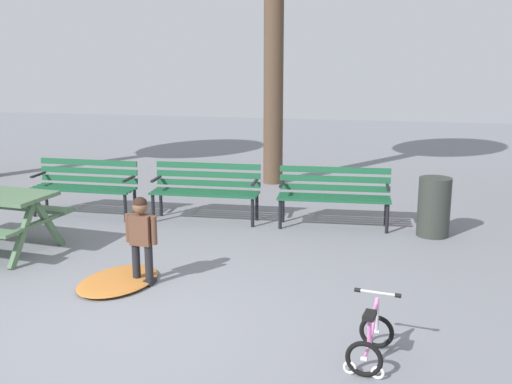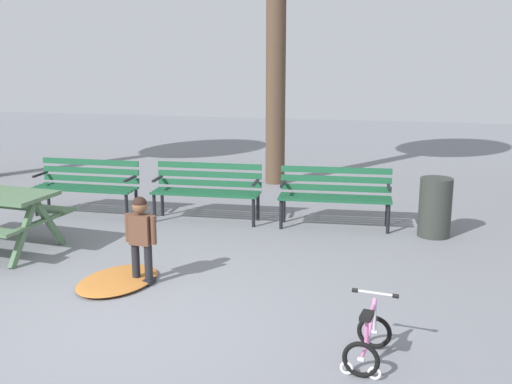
{
  "view_description": "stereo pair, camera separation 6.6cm",
  "coord_description": "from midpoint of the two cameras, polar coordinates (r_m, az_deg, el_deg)",
  "views": [
    {
      "loc": [
        2.34,
        -4.93,
        2.5
      ],
      "look_at": [
        0.82,
        2.12,
        0.85
      ],
      "focal_mm": 43.59,
      "sensor_mm": 36.0,
      "label": 1
    },
    {
      "loc": [
        2.4,
        -4.92,
        2.5
      ],
      "look_at": [
        0.82,
        2.12,
        0.85
      ],
      "focal_mm": 43.59,
      "sensor_mm": 36.0,
      "label": 2
    }
  ],
  "objects": [
    {
      "name": "park_bench_far_left",
      "position": [
        9.9,
        -15.04,
        0.85
      ],
      "size": [
        1.6,
        0.46,
        0.85
      ],
      "color": "#195133",
      "rests_on": "ground"
    },
    {
      "name": "ground",
      "position": [
        6.01,
        -12.1,
        -11.99
      ],
      "size": [
        36.0,
        36.0,
        0.0
      ],
      "primitive_type": "plane",
      "color": "slate"
    },
    {
      "name": "trash_bin",
      "position": [
        8.83,
        16.32,
        -1.36
      ],
      "size": [
        0.44,
        0.44,
        0.81
      ],
      "primitive_type": "cylinder",
      "color": "#2D332D",
      "rests_on": "ground"
    },
    {
      "name": "park_bench_right",
      "position": [
        9.0,
        7.48,
        -0.0
      ],
      "size": [
        1.63,
        0.55,
        0.85
      ],
      "color": "#195133",
      "rests_on": "ground"
    },
    {
      "name": "child_standing",
      "position": [
        6.82,
        -10.25,
        -3.78
      ],
      "size": [
        0.37,
        0.19,
        0.98
      ],
      "color": "black",
      "rests_on": "ground"
    },
    {
      "name": "leaf_pile",
      "position": [
        7.05,
        -12.31,
        -7.9
      ],
      "size": [
        0.95,
        1.2,
        0.07
      ],
      "primitive_type": "ellipsoid",
      "rotation": [
        0.0,
        0.0,
        1.37
      ],
      "color": "#B26B2D",
      "rests_on": "ground"
    },
    {
      "name": "kids_bicycle",
      "position": [
        5.28,
        10.61,
        -13.18
      ],
      "size": [
        0.44,
        0.6,
        0.54
      ],
      "color": "black",
      "rests_on": "ground"
    },
    {
      "name": "park_bench_left",
      "position": [
        9.29,
        -4.29,
        0.48
      ],
      "size": [
        1.62,
        0.52,
        0.85
      ],
      "color": "#195133",
      "rests_on": "ground"
    }
  ]
}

